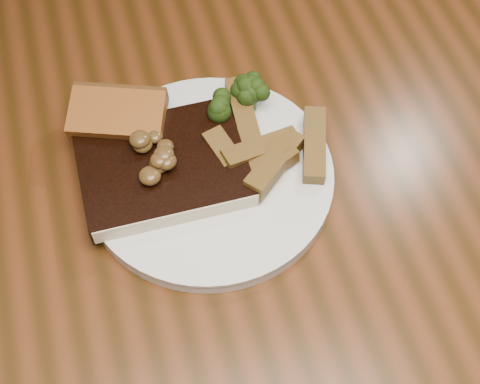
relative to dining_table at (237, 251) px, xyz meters
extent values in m
cube|color=#4C240F|center=(0.00, 0.00, 0.07)|extent=(1.60, 0.90, 0.04)
cylinder|color=black|center=(0.25, 0.79, -0.45)|extent=(0.04, 0.04, 0.41)
cylinder|color=black|center=(-0.06, 0.92, -0.45)|extent=(0.04, 0.04, 0.41)
cylinder|color=black|center=(0.12, 0.47, -0.45)|extent=(0.04, 0.04, 0.41)
cylinder|color=black|center=(-0.20, 0.61, -0.45)|extent=(0.04, 0.04, 0.41)
cylinder|color=silver|center=(-0.02, 0.04, 0.10)|extent=(0.31, 0.31, 0.01)
cube|color=black|center=(-0.06, 0.05, 0.12)|extent=(0.17, 0.13, 0.02)
cube|color=beige|center=(-0.06, 0.00, 0.11)|extent=(0.16, 0.02, 0.02)
cube|color=brown|center=(-0.09, 0.12, 0.12)|extent=(0.11, 0.08, 0.02)
camera|label=1|loc=(-0.09, -0.33, 0.67)|focal=50.00mm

